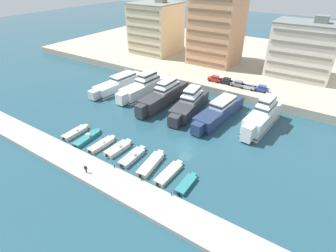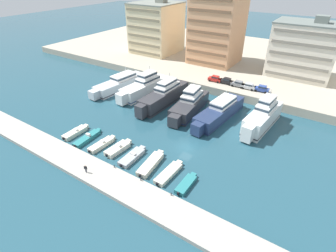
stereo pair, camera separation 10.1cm
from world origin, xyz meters
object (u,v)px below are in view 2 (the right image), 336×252
(car_grey_mid_left, at_px, (238,84))
(car_silver_center_left, at_px, (249,86))
(yacht_charcoal_mid_left, at_px, (164,96))
(car_black_left, at_px, (227,81))
(motorboat_cream_far_left, at_px, (75,132))
(car_blue_center, at_px, (262,88))
(motorboat_cream_mid_left, at_px, (102,144))
(car_red_far_left, at_px, (215,79))
(motorboat_cream_center_right, at_px, (151,164))
(yacht_charcoal_center_left, at_px, (190,104))
(yacht_white_left, at_px, (145,87))
(yacht_silver_far_left, at_px, (120,83))
(motorboat_teal_left, at_px, (87,138))
(motorboat_teal_right, at_px, (186,184))
(yacht_navy_center, at_px, (219,112))
(motorboat_grey_center, at_px, (132,157))
(motorboat_cream_mid_right, at_px, (169,173))
(yacht_white_center_right, at_px, (262,117))
(pedestrian_near_edge, at_px, (86,168))
(motorboat_cream_center_left, at_px, (118,148))

(car_grey_mid_left, distance_m, car_silver_center_left, 3.14)
(yacht_charcoal_mid_left, distance_m, car_black_left, 20.77)
(motorboat_cream_far_left, xyz_separation_m, car_silver_center_left, (25.98, 41.44, 2.85))
(motorboat_cream_far_left, relative_size, car_blue_center, 1.68)
(motorboat_cream_mid_left, bearing_deg, car_red_far_left, 80.47)
(motorboat_cream_center_right, height_order, car_grey_mid_left, car_grey_mid_left)
(motorboat_cream_center_right, bearing_deg, yacht_charcoal_center_left, 101.48)
(yacht_charcoal_mid_left, height_order, motorboat_cream_center_right, yacht_charcoal_mid_left)
(yacht_white_left, height_order, yacht_charcoal_mid_left, yacht_charcoal_mid_left)
(motorboat_cream_far_left, distance_m, car_silver_center_left, 48.99)
(yacht_silver_far_left, bearing_deg, motorboat_teal_left, -62.60)
(motorboat_teal_right, xyz_separation_m, car_red_far_left, (-14.04, 41.90, 2.96))
(yacht_silver_far_left, xyz_separation_m, yacht_charcoal_mid_left, (17.31, -1.16, 0.69))
(yacht_charcoal_center_left, distance_m, motorboat_teal_right, 27.70)
(car_blue_center, bearing_deg, yacht_charcoal_mid_left, -140.72)
(car_silver_center_left, bearing_deg, yacht_charcoal_mid_left, -135.86)
(yacht_navy_center, bearing_deg, motorboat_cream_far_left, -134.42)
(car_red_far_left, bearing_deg, motorboat_grey_center, -88.32)
(motorboat_cream_mid_right, height_order, car_silver_center_left, car_silver_center_left)
(yacht_navy_center, relative_size, yacht_white_center_right, 1.20)
(motorboat_cream_center_right, height_order, car_red_far_left, car_red_far_left)
(motorboat_cream_mid_right, bearing_deg, motorboat_cream_far_left, -179.32)
(yacht_navy_center, distance_m, pedestrian_near_edge, 34.94)
(yacht_silver_far_left, bearing_deg, motorboat_cream_center_right, -39.33)
(yacht_white_left, height_order, motorboat_cream_center_left, yacht_white_left)
(motorboat_cream_center_left, bearing_deg, yacht_charcoal_mid_left, 100.32)
(motorboat_teal_right, height_order, car_black_left, car_black_left)
(motorboat_cream_center_left, height_order, car_grey_mid_left, car_grey_mid_left)
(motorboat_cream_center_right, xyz_separation_m, motorboat_teal_right, (8.36, -0.88, -0.13))
(car_blue_center, bearing_deg, motorboat_cream_mid_right, -96.03)
(yacht_navy_center, height_order, car_grey_mid_left, yacht_navy_center)
(yacht_charcoal_mid_left, height_order, yacht_navy_center, yacht_charcoal_mid_left)
(motorboat_teal_left, distance_m, pedestrian_near_edge, 12.12)
(yacht_white_left, height_order, motorboat_grey_center, yacht_white_left)
(motorboat_cream_mid_right, xyz_separation_m, car_silver_center_left, (0.64, 41.14, 2.93))
(yacht_white_center_right, bearing_deg, yacht_navy_center, -170.62)
(motorboat_grey_center, bearing_deg, yacht_white_center_right, 55.70)
(car_grey_mid_left, bearing_deg, motorboat_cream_center_left, -104.37)
(motorboat_grey_center, height_order, motorboat_cream_mid_right, motorboat_grey_center)
(motorboat_cream_far_left, height_order, motorboat_grey_center, motorboat_cream_far_left)
(yacht_charcoal_mid_left, xyz_separation_m, motorboat_cream_center_left, (4.26, -23.37, -1.91))
(motorboat_cream_center_left, height_order, motorboat_teal_right, motorboat_cream_center_left)
(motorboat_teal_right, bearing_deg, car_red_far_left, 108.53)
(yacht_charcoal_center_left, xyz_separation_m, motorboat_teal_left, (-12.37, -23.95, -1.78))
(yacht_silver_far_left, relative_size, car_red_far_left, 5.18)
(motorboat_teal_left, bearing_deg, yacht_charcoal_center_left, 62.68)
(motorboat_cream_mid_right, bearing_deg, car_silver_center_left, 89.11)
(car_grey_mid_left, relative_size, pedestrian_near_edge, 2.56)
(car_blue_center, bearing_deg, motorboat_grey_center, -107.58)
(yacht_white_left, distance_m, pedestrian_near_edge, 36.99)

